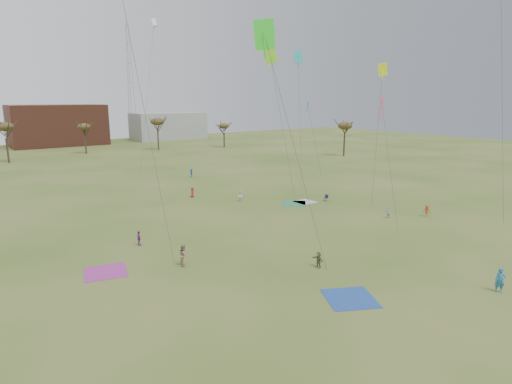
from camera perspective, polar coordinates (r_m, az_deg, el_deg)
ground at (r=32.35m, az=13.00°, el=-13.37°), size 260.00×260.00×0.00m
flyer_near_right at (r=36.29m, az=30.08°, el=-10.29°), size 0.74×0.81×1.85m
spectator_fore_b at (r=36.81m, az=-9.74°, el=-8.39°), size 1.04×1.12×1.83m
spectator_fore_c at (r=36.35m, az=8.43°, el=-9.02°), size 0.46×1.28×1.36m
flyer_mid_b at (r=54.80m, az=22.05°, el=-2.35°), size 0.97×1.09×1.46m
flyer_mid_c at (r=52.57m, az=17.42°, el=-2.63°), size 0.55×0.39×1.42m
spectator_mid_d at (r=42.53m, az=-15.51°, el=-6.04°), size 0.45×0.90×1.47m
spectator_mid_e at (r=58.18m, az=-2.12°, el=-0.61°), size 0.83×0.87×1.41m
flyer_far_b at (r=61.36m, az=-8.58°, el=-0.02°), size 0.76×0.85×1.47m
flyer_far_c at (r=76.86m, az=-8.74°, el=2.54°), size 0.67×1.05×1.54m
blanket_blue at (r=31.75m, az=12.57°, el=-13.86°), size 4.63×4.63×0.03m
blanket_cream at (r=58.45m, az=6.59°, el=-1.33°), size 2.54×2.54×0.03m
blanket_plum at (r=37.38m, az=-19.67°, el=-10.15°), size 4.02×4.02×0.03m
blanket_olive at (r=57.44m, az=5.13°, el=-1.55°), size 4.51×4.51×0.03m
camp_chair_right at (r=59.37m, az=9.40°, el=-0.95°), size 0.65×0.62×0.87m
kites_aloft at (r=48.47m, az=-7.85°, el=20.78°), size 65.49×69.10×26.34m
tree_line at (r=99.97m, az=-25.01°, el=7.47°), size 117.44×49.32×8.91m
building_brick at (r=141.58m, az=-25.21°, el=8.18°), size 26.00×16.00×12.00m
building_grey at (r=150.55m, az=-11.73°, el=8.72°), size 24.00×12.00×9.00m
radio_tower at (r=153.02m, az=-16.62°, el=14.04°), size 1.51×1.72×41.00m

